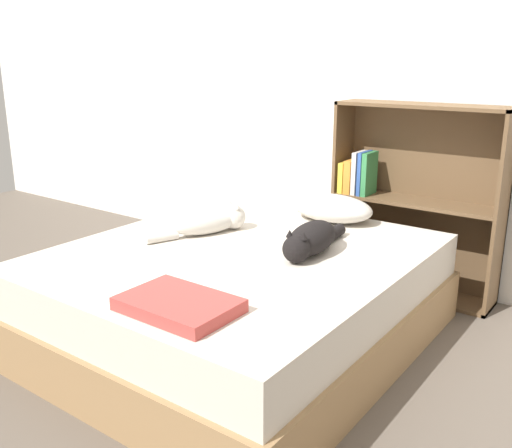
{
  "coord_description": "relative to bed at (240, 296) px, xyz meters",
  "views": [
    {
      "loc": [
        1.61,
        -2.05,
        1.37
      ],
      "look_at": [
        0.0,
        0.14,
        0.57
      ],
      "focal_mm": 40.0,
      "sensor_mm": 36.0,
      "label": 1
    }
  ],
  "objects": [
    {
      "name": "ground_plane",
      "position": [
        0.0,
        0.0,
        -0.23
      ],
      "size": [
        8.0,
        8.0,
        0.0
      ],
      "primitive_type": "plane",
      "color": "brown"
    },
    {
      "name": "wall_back",
      "position": [
        0.0,
        1.26,
        1.02
      ],
      "size": [
        8.0,
        0.06,
        2.5
      ],
      "color": "white",
      "rests_on": "ground_plane"
    },
    {
      "name": "bed",
      "position": [
        0.0,
        0.0,
        0.0
      ],
      "size": [
        1.59,
        1.82,
        0.47
      ],
      "color": "#99754C",
      "rests_on": "ground_plane"
    },
    {
      "name": "pillow",
      "position": [
        0.1,
        0.72,
        0.31
      ],
      "size": [
        0.48,
        0.31,
        0.15
      ],
      "color": "beige",
      "rests_on": "bed"
    },
    {
      "name": "cat_light",
      "position": [
        -0.29,
        0.15,
        0.3
      ],
      "size": [
        0.28,
        0.55,
        0.16
      ],
      "rotation": [
        0.0,
        0.0,
        1.2
      ],
      "color": "beige",
      "rests_on": "bed"
    },
    {
      "name": "cat_dark",
      "position": [
        0.31,
        0.16,
        0.31
      ],
      "size": [
        0.21,
        0.56,
        0.15
      ],
      "rotation": [
        0.0,
        0.0,
        4.8
      ],
      "color": "black",
      "rests_on": "bed"
    },
    {
      "name": "bookshelf",
      "position": [
        0.41,
        1.13,
        0.34
      ],
      "size": [
        0.97,
        0.26,
        1.12
      ],
      "color": "brown",
      "rests_on": "ground_plane"
    },
    {
      "name": "blanket_fold",
      "position": [
        0.24,
        -0.67,
        0.26
      ],
      "size": [
        0.42,
        0.29,
        0.05
      ],
      "color": "#B2423D",
      "rests_on": "bed"
    }
  ]
}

